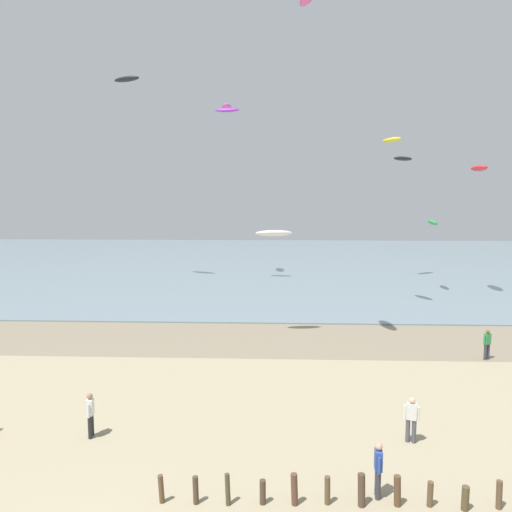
{
  "coord_description": "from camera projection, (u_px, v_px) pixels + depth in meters",
  "views": [
    {
      "loc": [
        4.66,
        -9.63,
        8.93
      ],
      "look_at": [
        3.84,
        11.06,
        6.49
      ],
      "focal_mm": 34.33,
      "sensor_mm": 36.0,
      "label": 1
    }
  ],
  "objects": [
    {
      "name": "wet_sand_strip",
      "position": [
        202.0,
        339.0,
        31.36
      ],
      "size": [
        120.0,
        7.7,
        0.01
      ],
      "primitive_type": "cube",
      "color": "gray",
      "rests_on": "ground"
    },
    {
      "name": "kite_aloft_0",
      "position": [
        227.0,
        107.0,
        53.08
      ],
      "size": [
        1.22,
        3.27,
        0.56
      ],
      "primitive_type": "ellipsoid",
      "rotation": [
        0.05,
        0.0,
        4.76
      ],
      "color": "#E54C99"
    },
    {
      "name": "kite_aloft_11",
      "position": [
        403.0,
        159.0,
        52.74
      ],
      "size": [
        2.8,
        2.39,
        0.48
      ],
      "primitive_type": "ellipsoid",
      "rotation": [
        -0.03,
        0.0,
        0.63
      ],
      "color": "black"
    },
    {
      "name": "kite_aloft_6",
      "position": [
        227.0,
        110.0,
        48.86
      ],
      "size": [
        2.59,
        1.18,
        0.66
      ],
      "primitive_type": "ellipsoid",
      "rotation": [
        -0.36,
        0.0,
        3.03
      ],
      "color": "purple"
    },
    {
      "name": "person_far_down_beach",
      "position": [
        411.0,
        418.0,
        17.92
      ],
      "size": [
        0.55,
        0.32,
        1.71
      ],
      "color": "#4C4C56",
      "rests_on": "ground"
    },
    {
      "name": "sea",
      "position": [
        243.0,
        261.0,
        69.91
      ],
      "size": [
        160.0,
        70.0,
        0.1
      ],
      "primitive_type": "cube",
      "color": "gray",
      "rests_on": "ground"
    },
    {
      "name": "person_right_flank",
      "position": [
        90.0,
        414.0,
        18.31
      ],
      "size": [
        0.25,
        0.57,
        1.71
      ],
      "color": "#232328",
      "rests_on": "ground"
    },
    {
      "name": "kite_aloft_9",
      "position": [
        433.0,
        223.0,
        46.04
      ],
      "size": [
        1.13,
        2.57,
        0.72
      ],
      "primitive_type": "ellipsoid",
      "rotation": [
        -0.48,
        0.0,
        4.62
      ],
      "color": "green"
    },
    {
      "name": "groyne_near",
      "position": [
        449.0,
        494.0,
        14.13
      ],
      "size": [
        16.85,
        0.34,
        0.99
      ],
      "color": "brown",
      "rests_on": "ground"
    },
    {
      "name": "kite_aloft_10",
      "position": [
        274.0,
        233.0,
        31.31
      ],
      "size": [
        2.46,
        1.12,
        0.54
      ],
      "primitive_type": "ellipsoid",
      "rotation": [
        0.22,
        0.0,
        3.27
      ],
      "color": "white"
    },
    {
      "name": "kite_aloft_3",
      "position": [
        127.0,
        79.0,
        49.98
      ],
      "size": [
        3.35,
        2.32,
        0.55
      ],
      "primitive_type": "ellipsoid",
      "rotation": [
        -0.04,
        0.0,
        2.7
      ],
      "color": "black"
    },
    {
      "name": "person_nearest_camera",
      "position": [
        378.0,
        468.0,
        14.61
      ],
      "size": [
        0.26,
        0.57,
        1.71
      ],
      "color": "#383842",
      "rests_on": "ground"
    },
    {
      "name": "kite_aloft_4",
      "position": [
        392.0,
        140.0,
        38.29
      ],
      "size": [
        1.55,
        2.42,
        0.42
      ],
      "primitive_type": "ellipsoid",
      "rotation": [
        -0.08,
        0.0,
        1.94
      ],
      "color": "yellow"
    },
    {
      "name": "person_by_waterline",
      "position": [
        487.0,
        343.0,
        27.2
      ],
      "size": [
        0.51,
        0.36,
        1.71
      ],
      "color": "#383842",
      "rests_on": "ground"
    },
    {
      "name": "kite_aloft_5",
      "position": [
        479.0,
        168.0,
        43.74
      ],
      "size": [
        1.5,
        3.48,
        0.63
      ],
      "primitive_type": "ellipsoid",
      "rotation": [
        0.09,
        0.0,
        1.46
      ],
      "color": "red"
    }
  ]
}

